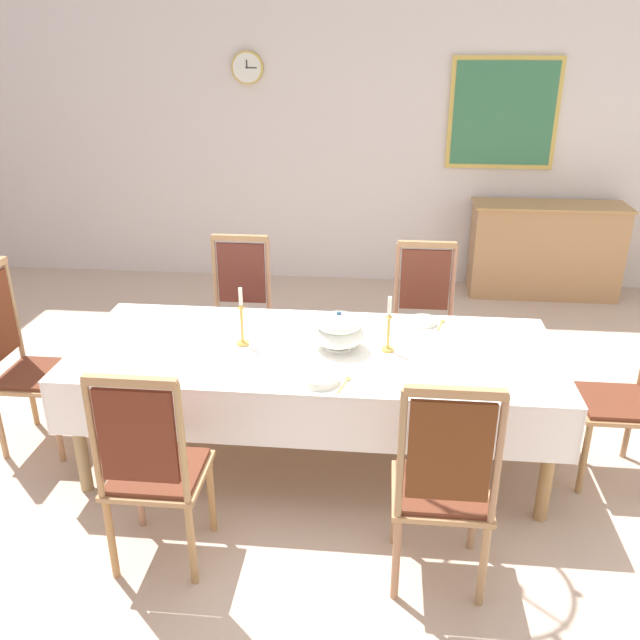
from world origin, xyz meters
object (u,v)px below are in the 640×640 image
at_px(spoon_primary, 346,380).
at_px(framed_painting, 503,114).
at_px(bowl_near_right, 423,321).
at_px(bowl_far_left, 317,318).
at_px(chair_head_west, 23,359).
at_px(bowl_near_left, 320,378).
at_px(sideboard, 545,250).
at_px(chair_south_b, 443,483).
at_px(candlestick_east, 389,330).
at_px(candlestick_west, 242,322).
at_px(chair_north_b, 424,318).
at_px(chair_north_a, 239,311).
at_px(dining_table, 315,359).
at_px(soup_tureen, 339,331).
at_px(spoon_secondary, 442,322).
at_px(chair_south_a, 152,466).
at_px(mounted_clock, 247,68).
at_px(chair_head_east, 633,384).

xyz_separation_m(spoon_primary, framed_painting, (1.24, 3.64, 0.95)).
xyz_separation_m(bowl_near_right, bowl_far_left, (-0.65, -0.01, -0.00)).
bearing_deg(chair_head_west, bowl_near_left, 77.42).
xyz_separation_m(spoon_primary, sideboard, (1.72, 3.38, -0.29)).
xyz_separation_m(chair_south_b, bowl_far_left, (-0.69, 1.33, 0.19)).
bearing_deg(candlestick_east, bowl_near_right, 61.62).
height_order(bowl_near_right, spoon_primary, bowl_near_right).
bearing_deg(candlestick_west, spoon_primary, -31.83).
relative_size(chair_north_b, sideboard, 0.74).
bearing_deg(chair_north_a, chair_head_west, 40.17).
xyz_separation_m(dining_table, bowl_near_left, (0.07, -0.41, 0.10)).
bearing_deg(chair_north_b, chair_south_b, 90.00).
bearing_deg(sideboard, chair_north_b, 58.47).
relative_size(soup_tureen, bowl_near_left, 1.48).
bearing_deg(chair_south_b, spoon_secondary, 86.84).
bearing_deg(chair_head_west, chair_south_b, 68.74).
relative_size(chair_south_a, soup_tureen, 3.78).
bearing_deg(chair_head_west, chair_south_a, 49.82).
relative_size(spoon_primary, mounted_clock, 0.58).
distance_m(candlestick_east, mounted_clock, 3.74).
xyz_separation_m(chair_south_b, framed_painting, (0.77, 4.20, 1.13)).
height_order(bowl_near_right, framed_painting, framed_painting).
relative_size(chair_north_a, chair_head_west, 0.93).
distance_m(chair_south_a, spoon_primary, 1.03).
height_order(chair_north_b, bowl_near_right, chair_north_b).
bearing_deg(dining_table, framed_painting, 66.11).
bearing_deg(chair_head_west, chair_north_b, 111.21).
bearing_deg(candlestick_west, chair_south_a, -103.81).
xyz_separation_m(chair_north_a, soup_tureen, (0.78, -0.94, 0.30)).
relative_size(soup_tureen, spoon_primary, 1.64).
distance_m(chair_north_b, chair_head_east, 1.44).
height_order(candlestick_west, bowl_near_left, candlestick_west).
height_order(chair_south_b, chair_head_west, chair_head_west).
bearing_deg(dining_table, soup_tureen, 0.00).
bearing_deg(chair_south_b, sideboard, 72.23).
bearing_deg(framed_painting, chair_head_west, -134.52).
relative_size(soup_tureen, bowl_near_right, 1.84).
bearing_deg(spoon_secondary, candlestick_west, -144.54).
relative_size(soup_tureen, candlestick_east, 0.89).
xyz_separation_m(chair_north_b, framed_painting, (0.77, 2.31, 1.14)).
distance_m(chair_south_a, candlestick_west, 1.02).
relative_size(dining_table, bowl_near_right, 17.32).
distance_m(dining_table, candlestick_west, 0.46).
xyz_separation_m(chair_north_b, mounted_clock, (-1.65, 2.30, 1.54)).
bearing_deg(spoon_secondary, sideboard, 80.61).
bearing_deg(framed_painting, spoon_secondary, -103.88).
bearing_deg(soup_tureen, chair_south_b, -60.68).
xyz_separation_m(soup_tureen, mounted_clock, (-1.12, 3.24, 1.24)).
bearing_deg(candlestick_east, framed_painting, 72.45).
bearing_deg(framed_painting, sideboard, -27.51).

